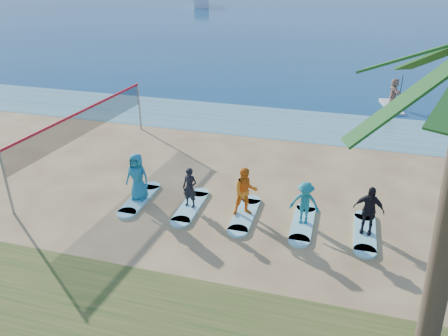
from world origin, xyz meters
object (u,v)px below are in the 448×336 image
(student_0, at_px, (137,177))
(student_4, at_px, (369,210))
(student_1, at_px, (190,188))
(student_2, at_px, (245,192))
(surfboard_2, at_px, (245,215))
(surfboard_0, at_px, (140,199))
(student_3, at_px, (305,203))
(paddleboard, at_px, (391,107))
(surfboard_3, at_px, (303,224))
(paddleboarder, at_px, (394,92))
(boat_offshore_a, at_px, (201,6))
(volleyball_net, at_px, (84,122))
(surfboard_4, at_px, (365,233))
(surfboard_1, at_px, (191,207))

(student_0, distance_m, student_4, 8.15)
(student_1, xyz_separation_m, student_4, (6.11, 0.00, 0.09))
(student_2, bearing_deg, surfboard_2, 0.00)
(surfboard_2, bearing_deg, surfboard_0, 180.00)
(surfboard_2, relative_size, student_3, 1.43)
(paddleboard, height_order, surfboard_3, paddleboard)
(paddleboarder, relative_size, surfboard_3, 0.75)
(boat_offshore_a, distance_m, surfboard_3, 73.00)
(volleyball_net, xyz_separation_m, student_0, (3.57, -2.40, -0.91))
(student_0, height_order, student_1, student_0)
(surfboard_2, xyz_separation_m, surfboard_4, (4.07, 0.00, 0.00))
(student_3, bearing_deg, student_4, 2.86)
(boat_offshore_a, relative_size, student_3, 5.49)
(student_0, relative_size, student_4, 1.08)
(surfboard_3, bearing_deg, surfboard_1, 180.00)
(volleyball_net, relative_size, student_3, 5.88)
(surfboard_2, bearing_deg, student_1, 180.00)
(student_2, bearing_deg, student_0, 155.10)
(volleyball_net, height_order, boat_offshore_a, volleyball_net)
(surfboard_1, distance_m, student_3, 4.15)
(paddleboard, height_order, boat_offshore_a, boat_offshore_a)
(paddleboarder, distance_m, surfboard_4, 14.51)
(volleyball_net, xyz_separation_m, paddleboarder, (13.35, 11.98, -0.95))
(boat_offshore_a, xyz_separation_m, student_0, (20.35, -68.03, 0.99))
(student_1, bearing_deg, student_4, 6.26)
(surfboard_2, height_order, student_2, student_2)
(student_0, xyz_separation_m, student_4, (8.14, 0.00, -0.07))
(student_0, bearing_deg, surfboard_3, 0.76)
(student_1, xyz_separation_m, student_3, (4.07, 0.00, 0.02))
(volleyball_net, height_order, student_1, volleyball_net)
(volleyball_net, bearing_deg, surfboard_1, -23.21)
(surfboard_4, bearing_deg, student_1, 180.00)
(paddleboard, distance_m, student_2, 15.51)
(surfboard_0, height_order, surfboard_4, same)
(surfboard_4, bearing_deg, student_0, 180.00)
(surfboard_0, distance_m, surfboard_3, 6.11)
(student_3, distance_m, surfboard_4, 2.19)
(paddleboarder, xyz_separation_m, surfboard_2, (-5.71, -14.39, -0.91))
(paddleboarder, height_order, surfboard_3, paddleboarder)
(surfboard_3, bearing_deg, student_1, 180.00)
(boat_offshore_a, distance_m, surfboard_1, 71.62)
(student_0, distance_m, student_3, 6.11)
(volleyball_net, distance_m, paddleboard, 18.04)
(surfboard_4, bearing_deg, student_4, 0.00)
(student_2, bearing_deg, surfboard_4, -24.90)
(surfboard_0, xyz_separation_m, surfboard_1, (2.04, 0.00, 0.00))
(boat_offshore_a, relative_size, surfboard_3, 3.84)
(paddleboard, distance_m, paddleboarder, 0.89)
(student_0, xyz_separation_m, student_3, (6.11, 0.00, -0.13))
(student_3, bearing_deg, student_2, -177.14)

